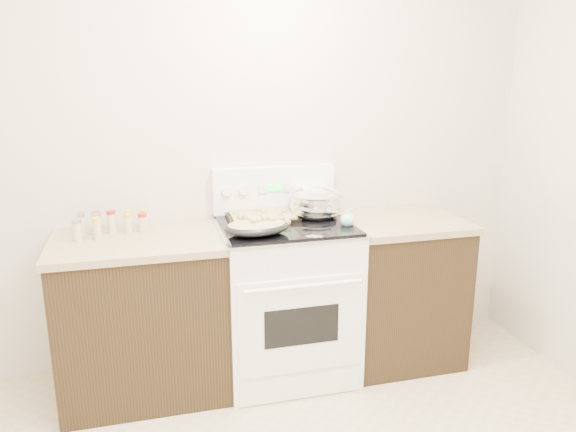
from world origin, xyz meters
name	(u,v)px	position (x,y,z in m)	size (l,w,h in m)	color
room_shell	(293,108)	(0.00, 0.00, 1.70)	(4.10, 3.60, 2.75)	beige
counter_left	(143,315)	(-0.48, 1.43, 0.46)	(0.93, 0.67, 0.92)	black
counter_right	(397,288)	(1.08, 1.43, 0.46)	(0.73, 0.67, 0.92)	black
kitchen_range	(286,296)	(0.35, 1.42, 0.49)	(0.78, 0.73, 1.22)	white
mixing_bowl	(316,204)	(0.56, 1.52, 1.02)	(0.40, 0.40, 0.19)	silver
roasting_pan	(256,226)	(0.14, 1.24, 0.99)	(0.38, 0.28, 0.11)	black
baking_sheet	(261,216)	(0.23, 1.55, 0.96)	(0.41, 0.29, 0.06)	black
wooden_spoon	(285,220)	(0.35, 1.44, 0.95)	(0.04, 0.25, 0.04)	tan
blue_ladle	(348,219)	(0.69, 1.30, 0.98)	(0.16, 0.26, 0.10)	#91D1D9
spice_jars	(109,223)	(-0.63, 1.56, 0.98)	(0.39, 0.24, 0.13)	#BFB28C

